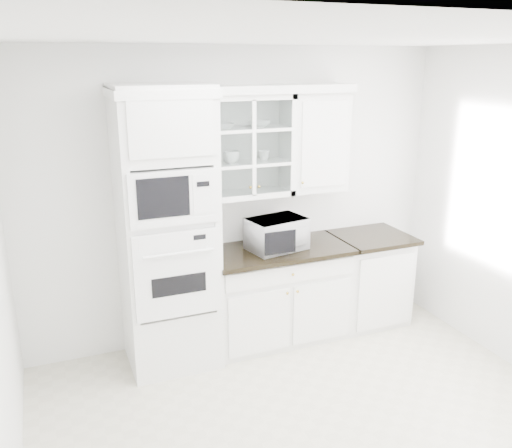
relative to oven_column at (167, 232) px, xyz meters
name	(u,v)px	position (x,y,z in m)	size (l,w,h in m)	color
ground	(324,435)	(0.75, -1.42, -1.19)	(4.00, 3.50, 0.01)	beige
room_shell	(303,180)	(0.75, -0.99, 0.58)	(4.00, 3.50, 2.70)	white
oven_column	(167,232)	(0.00, 0.00, 0.00)	(0.76, 0.68, 2.40)	white
base_cabinet_run	(278,293)	(1.03, 0.03, -0.74)	(1.32, 0.67, 0.92)	white
extra_base_cabinet	(368,277)	(2.03, 0.03, -0.74)	(0.72, 0.67, 0.92)	white
upper_cabinet_glass	(247,146)	(0.78, 0.17, 0.65)	(0.80, 0.33, 0.90)	white
upper_cabinet_solid	(315,142)	(1.46, 0.17, 0.65)	(0.55, 0.33, 0.90)	white
crown_molding	(236,90)	(0.68, 0.14, 1.14)	(2.14, 0.38, 0.07)	white
countertop_microwave	(276,233)	(0.99, 0.01, -0.13)	(0.50, 0.42, 0.29)	white
bowl_a	(223,126)	(0.56, 0.16, 0.84)	(0.21, 0.21, 0.05)	white
bowl_b	(260,123)	(0.91, 0.19, 0.84)	(0.18, 0.18, 0.06)	white
cup_a	(232,157)	(0.63, 0.15, 0.56)	(0.14, 0.14, 0.11)	white
cup_b	(264,155)	(0.95, 0.18, 0.56)	(0.10, 0.10, 0.09)	white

